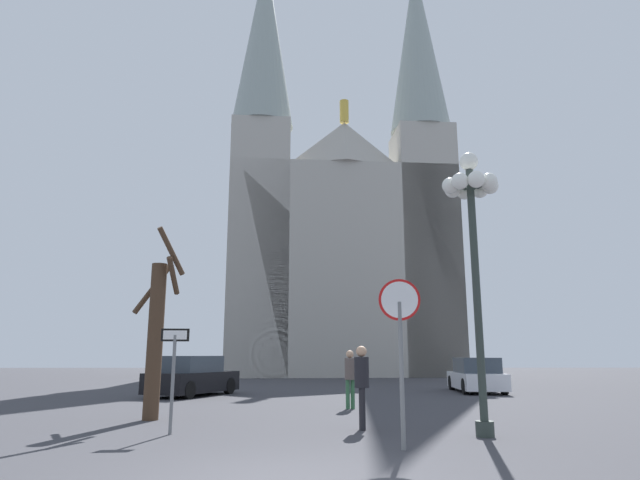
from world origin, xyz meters
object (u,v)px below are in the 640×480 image
object	(u,v)px
one_way_arrow_sign	(174,366)
street_lamp	(472,222)
cathedral	(340,230)
parked_car_far_white	(476,376)
pedestrian_standing	(362,378)
parked_car_near_black	(192,377)
stop_sign	(400,329)
pedestrian_walking	(350,373)
bare_tree	(156,332)

from	to	relation	value
one_way_arrow_sign	street_lamp	xyz separation A→B (m)	(6.27, -0.42, 3.00)
cathedral	one_way_arrow_sign	size ratio (longest dim) A/B	16.84
one_way_arrow_sign	parked_car_far_white	xyz separation A→B (m)	(9.94, 12.34, -0.67)
street_lamp	pedestrian_standing	xyz separation A→B (m)	(-2.32, 1.02, -3.26)
street_lamp	pedestrian_standing	distance (m)	4.13
street_lamp	parked_car_near_black	xyz separation A→B (m)	(-8.10, 10.82, -3.63)
cathedral	pedestrian_standing	bearing A→B (deg)	-92.20
cathedral	parked_car_far_white	xyz separation A→B (m)	(4.83, -18.57, -10.74)
stop_sign	parked_car_far_white	world-z (taller)	stop_sign
one_way_arrow_sign	pedestrian_standing	distance (m)	4.00
pedestrian_walking	pedestrian_standing	xyz separation A→B (m)	(-0.06, -4.53, 0.04)
street_lamp	parked_car_far_white	distance (m)	13.78
stop_sign	parked_car_far_white	xyz separation A→B (m)	(5.52, 14.22, -1.35)
one_way_arrow_sign	bare_tree	bearing A→B (deg)	114.01
street_lamp	pedestrian_standing	world-z (taller)	street_lamp
parked_car_near_black	street_lamp	bearing A→B (deg)	-53.19
cathedral	bare_tree	size ratio (longest dim) A/B	7.45
one_way_arrow_sign	street_lamp	world-z (taller)	street_lamp
parked_car_far_white	pedestrian_standing	distance (m)	13.19
one_way_arrow_sign	street_lamp	distance (m)	6.96
cathedral	parked_car_near_black	world-z (taller)	cathedral
bare_tree	parked_car_near_black	world-z (taller)	bare_tree
parked_car_far_white	pedestrian_standing	bearing A→B (deg)	-117.04
cathedral	street_lamp	world-z (taller)	cathedral
cathedral	bare_tree	bearing A→B (deg)	-102.33
one_way_arrow_sign	parked_car_far_white	size ratio (longest dim) A/B	0.47
stop_sign	pedestrian_standing	xyz separation A→B (m)	(-0.47, 2.48, -0.95)
cathedral	pedestrian_walking	distance (m)	27.82
bare_tree	parked_car_near_black	bearing A→B (deg)	95.26
stop_sign	one_way_arrow_sign	distance (m)	4.85
street_lamp	parked_car_far_white	bearing A→B (deg)	73.93
stop_sign	street_lamp	xyz separation A→B (m)	(1.84, 1.46, 2.31)
parked_car_near_black	pedestrian_walking	bearing A→B (deg)	-42.04
bare_tree	pedestrian_walking	xyz separation A→B (m)	(5.11, 2.66, -1.11)
street_lamp	pedestrian_walking	distance (m)	6.85
pedestrian_standing	bare_tree	bearing A→B (deg)	159.65
stop_sign	pedestrian_walking	world-z (taller)	stop_sign
bare_tree	parked_car_far_white	xyz separation A→B (m)	(11.05, 9.87, -1.47)
street_lamp	one_way_arrow_sign	bearing A→B (deg)	176.16
cathedral	pedestrian_standing	distance (m)	32.05
parked_car_far_white	bare_tree	bearing A→B (deg)	-138.22
stop_sign	street_lamp	world-z (taller)	street_lamp
bare_tree	pedestrian_walking	size ratio (longest dim) A/B	2.80
stop_sign	parked_car_near_black	world-z (taller)	stop_sign
cathedral	pedestrian_walking	size ratio (longest dim) A/B	20.87
pedestrian_standing	parked_car_far_white	bearing A→B (deg)	62.96
bare_tree	pedestrian_walking	distance (m)	5.87
one_way_arrow_sign	parked_car_near_black	bearing A→B (deg)	99.99
cathedral	street_lamp	bearing A→B (deg)	-87.90
cathedral	street_lamp	xyz separation A→B (m)	(1.15, -31.34, -7.07)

